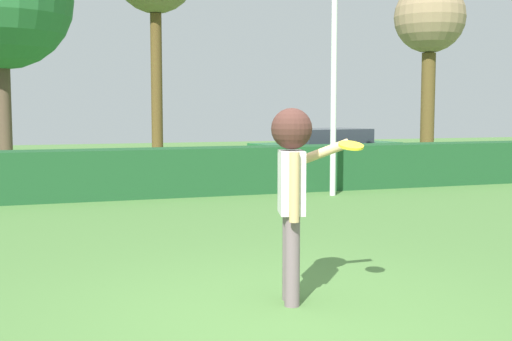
# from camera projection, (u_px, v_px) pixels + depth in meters

# --- Properties ---
(ground_plane) EXTENTS (60.00, 60.00, 0.00)m
(ground_plane) POSITION_uv_depth(u_px,v_px,m) (290.00, 316.00, 5.73)
(ground_plane) COLOR #507E3C
(person) EXTENTS (0.83, 0.55, 1.81)m
(person) POSITION_uv_depth(u_px,v_px,m) (292.00, 176.00, 6.02)
(person) COLOR slate
(person) RESTS_ON ground
(frisbee) EXTENTS (0.22, 0.22, 0.08)m
(frisbee) POSITION_uv_depth(u_px,v_px,m) (351.00, 146.00, 5.79)
(frisbee) COLOR yellow
(lamppost) EXTENTS (0.24, 0.24, 5.64)m
(lamppost) POSITION_uv_depth(u_px,v_px,m) (334.00, 44.00, 13.50)
(lamppost) COLOR silver
(lamppost) RESTS_ON ground
(hedge_row) EXTENTS (26.69, 0.90, 0.99)m
(hedge_row) POSITION_uv_depth(u_px,v_px,m) (139.00, 173.00, 13.50)
(hedge_row) COLOR #1D4D27
(hedge_row) RESTS_ON ground
(parked_car_green) EXTENTS (4.43, 2.40, 1.25)m
(parked_car_green) POSITION_uv_depth(u_px,v_px,m) (326.00, 148.00, 18.75)
(parked_car_green) COLOR #1E6633
(parked_car_green) RESTS_ON ground
(bare_elm_tree) EXTENTS (2.19, 2.19, 5.74)m
(bare_elm_tree) POSITION_uv_depth(u_px,v_px,m) (430.00, 23.00, 20.42)
(bare_elm_tree) COLOR brown
(bare_elm_tree) RESTS_ON ground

